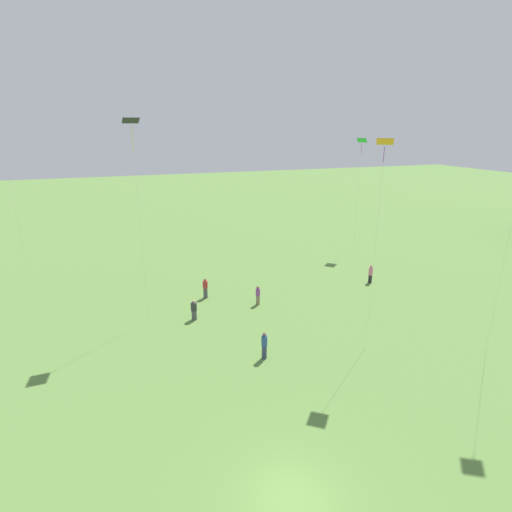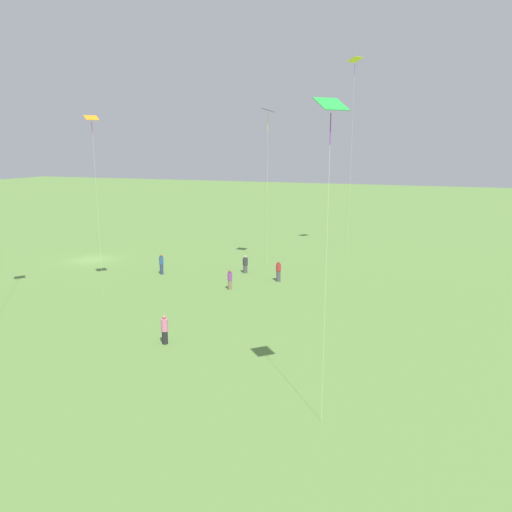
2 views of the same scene
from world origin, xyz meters
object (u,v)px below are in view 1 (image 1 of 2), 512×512
(person_0, at_px, (205,288))
(person_3, at_px, (194,310))
(person_4, at_px, (371,274))
(kite_0, at_px, (131,129))
(kite_1, at_px, (384,152))
(person_1, at_px, (264,345))
(person_2, at_px, (258,295))
(kite_6, at_px, (362,144))

(person_0, xyz_separation_m, person_3, (3.79, -1.76, -0.08))
(person_4, distance_m, kite_0, 24.64)
(person_4, distance_m, kite_1, 17.35)
(person_1, height_order, person_2, person_1)
(person_1, height_order, person_4, person_1)
(person_0, height_order, kite_6, kite_6)
(person_4, bearing_deg, person_3, -130.57)
(person_2, height_order, kite_1, kite_1)
(person_0, relative_size, person_1, 0.96)
(kite_6, bearing_deg, person_0, 113.77)
(person_1, relative_size, person_3, 1.13)
(person_2, bearing_deg, kite_0, 34.65)
(person_3, xyz_separation_m, kite_6, (-12.57, 22.47, 11.59))
(person_2, xyz_separation_m, kite_6, (-11.65, 16.89, 11.56))
(kite_0, xyz_separation_m, kite_6, (-11.64, 25.82, -1.69))
(person_3, relative_size, kite_1, 0.12)
(person_2, xyz_separation_m, kite_1, (9.05, 4.42, 12.03))
(kite_6, bearing_deg, person_4, 155.31)
(kite_6, bearing_deg, kite_0, 115.06)
(person_2, relative_size, kite_0, 0.11)
(person_4, xyz_separation_m, kite_6, (-10.58, 5.04, 11.51))
(person_1, relative_size, kite_6, 0.14)
(person_1, bearing_deg, person_2, 16.40)
(person_3, bearing_deg, kite_1, -75.35)
(kite_6, bearing_deg, person_3, 120.01)
(person_0, distance_m, person_1, 10.82)
(kite_6, bearing_deg, kite_1, 149.73)
(kite_0, bearing_deg, person_3, -153.54)
(person_0, bearing_deg, person_1, -18.89)
(person_3, xyz_separation_m, person_4, (-1.99, 17.43, 0.08))
(person_4, distance_m, kite_6, 16.43)
(person_2, bearing_deg, person_0, -2.17)
(kite_6, bearing_deg, person_1, 136.07)
(kite_0, bearing_deg, person_0, -108.80)
(person_4, xyz_separation_m, kite_0, (1.06, -20.78, 13.19))
(person_2, height_order, person_3, person_2)
(person_1, height_order, kite_0, kite_0)
(kite_1, bearing_deg, kite_0, 48.95)
(kite_6, bearing_deg, person_2, 125.38)
(person_0, relative_size, person_4, 1.01)
(kite_0, distance_m, kite_6, 28.38)
(person_2, distance_m, kite_6, 23.55)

